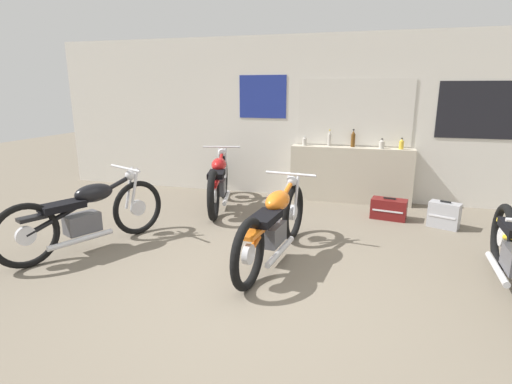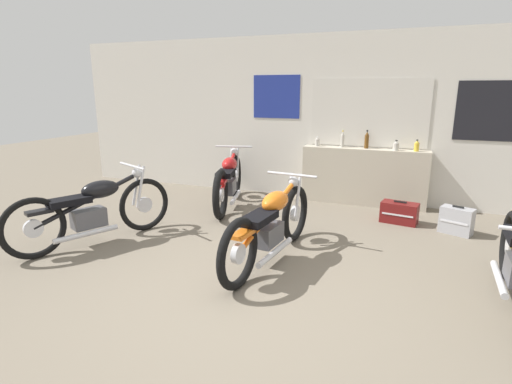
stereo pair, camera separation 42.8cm
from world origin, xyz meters
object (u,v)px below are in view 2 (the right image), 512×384
at_px(bottle_right_center, 396,146).
at_px(motorcycle_red, 229,181).
at_px(motorcycle_orange, 271,224).
at_px(hard_case_darkred, 399,213).
at_px(motorcycle_black, 93,209).
at_px(bottle_center, 367,140).
at_px(hard_case_silver, 456,221).
at_px(bottle_leftmost, 317,142).
at_px(bottle_left_center, 342,140).
at_px(bottle_rightmost, 417,146).

xyz_separation_m(bottle_right_center, motorcycle_red, (-2.52, -0.91, -0.58)).
xyz_separation_m(motorcycle_orange, hard_case_darkred, (1.32, 1.94, -0.28)).
xyz_separation_m(bottle_right_center, motorcycle_black, (-3.41, -2.99, -0.58)).
distance_m(bottle_center, hard_case_silver, 1.94).
relative_size(motorcycle_red, motorcycle_black, 1.04).
height_order(bottle_center, bottle_right_center, bottle_center).
bearing_deg(hard_case_darkred, bottle_leftmost, 149.84).
height_order(bottle_left_center, bottle_right_center, bottle_left_center).
relative_size(bottle_rightmost, hard_case_silver, 0.41).
xyz_separation_m(motorcycle_red, motorcycle_black, (-0.89, -2.08, 0.01)).
xyz_separation_m(motorcycle_orange, hard_case_silver, (2.05, 1.73, -0.25)).
height_order(bottle_center, hard_case_darkred, bottle_center).
bearing_deg(bottle_rightmost, hard_case_silver, -60.06).
relative_size(bottle_leftmost, bottle_rightmost, 0.88).
relative_size(bottle_leftmost, bottle_right_center, 0.98).
bearing_deg(hard_case_silver, motorcycle_orange, -139.75).
bearing_deg(bottle_center, motorcycle_orange, -104.12).
height_order(bottle_center, hard_case_silver, bottle_center).
xyz_separation_m(bottle_right_center, hard_case_darkred, (0.15, -0.77, -0.87)).
height_order(motorcycle_orange, hard_case_silver, motorcycle_orange).
bearing_deg(motorcycle_orange, bottle_rightmost, 61.63).
bearing_deg(hard_case_silver, bottle_left_center, 148.48).
relative_size(bottle_left_center, motorcycle_red, 0.14).
distance_m(motorcycle_black, hard_case_darkred, 4.20).
relative_size(bottle_center, motorcycle_black, 0.15).
distance_m(bottle_left_center, hard_case_darkred, 1.62).
relative_size(bottle_right_center, motorcycle_black, 0.08).
xyz_separation_m(motorcycle_red, hard_case_silver, (3.40, -0.07, -0.26)).
bearing_deg(bottle_rightmost, bottle_center, 175.25).
relative_size(bottle_center, bottle_rightmost, 1.63).
height_order(bottle_leftmost, motorcycle_red, bottle_leftmost).
bearing_deg(bottle_left_center, motorcycle_orange, -96.24).
xyz_separation_m(motorcycle_orange, motorcycle_black, (-2.24, -0.28, 0.01)).
bearing_deg(motorcycle_orange, motorcycle_black, -172.86).
distance_m(bottle_right_center, hard_case_silver, 1.56).
distance_m(bottle_leftmost, hard_case_silver, 2.54).
bearing_deg(bottle_center, hard_case_silver, -38.25).
bearing_deg(bottle_left_center, hard_case_darkred, -40.56).
relative_size(bottle_rightmost, motorcycle_red, 0.09).
distance_m(bottle_leftmost, motorcycle_orange, 2.83).
xyz_separation_m(bottle_leftmost, bottle_center, (0.82, 0.03, 0.06)).
bearing_deg(motorcycle_red, motorcycle_orange, -53.15).
height_order(bottle_leftmost, bottle_left_center, bottle_left_center).
relative_size(bottle_leftmost, hard_case_silver, 0.36).
bearing_deg(hard_case_silver, bottle_rightmost, 119.94).
distance_m(bottle_rightmost, motorcycle_orange, 3.16).
relative_size(bottle_right_center, hard_case_silver, 0.37).
bearing_deg(motorcycle_orange, bottle_right_center, 66.68).
relative_size(bottle_rightmost, motorcycle_black, 0.09).
distance_m(bottle_left_center, hard_case_silver, 2.23).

